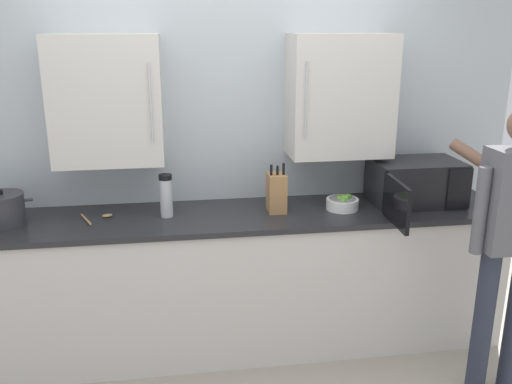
{
  "coord_description": "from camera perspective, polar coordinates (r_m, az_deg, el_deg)",
  "views": [
    {
      "loc": [
        -0.33,
        -2.33,
        2.05
      ],
      "look_at": [
        0.15,
        0.85,
        1.08
      ],
      "focal_mm": 38.4,
      "sensor_mm": 36.0,
      "label": 1
    }
  ],
  "objects": [
    {
      "name": "counter_unit",
      "position": [
        3.61,
        -2.5,
        -9.27
      ],
      "size": [
        3.55,
        0.64,
        0.93
      ],
      "color": "beige",
      "rests_on": "ground_plane"
    },
    {
      "name": "wooden_spoon",
      "position": [
        3.47,
        -16.18,
        -2.54
      ],
      "size": [
        0.2,
        0.19,
        0.02
      ],
      "color": "tan",
      "rests_on": "counter_unit"
    },
    {
      "name": "fruit_bowl",
      "position": [
        3.54,
        9.01,
        -1.1
      ],
      "size": [
        0.21,
        0.21,
        0.1
      ],
      "color": "white",
      "rests_on": "counter_unit"
    },
    {
      "name": "back_wall_tiled",
      "position": [
        3.62,
        -3.21,
        5.64
      ],
      "size": [
        3.96,
        0.44,
        2.52
      ],
      "color": "#B2BCC1",
      "rests_on": "ground_plane"
    },
    {
      "name": "person_figure",
      "position": [
        3.25,
        24.99,
        -3.57
      ],
      "size": [
        0.44,
        0.57,
        1.67
      ],
      "color": "#282D3D",
      "rests_on": "ground_plane"
    },
    {
      "name": "microwave_oven",
      "position": [
        3.72,
        15.93,
        0.94
      ],
      "size": [
        0.6,
        0.79,
        0.29
      ],
      "color": "black",
      "rests_on": "counter_unit"
    },
    {
      "name": "thermos_flask",
      "position": [
        3.38,
        -9.35,
        -0.36
      ],
      "size": [
        0.08,
        0.08,
        0.27
      ],
      "color": "#B7BABF",
      "rests_on": "counter_unit"
    },
    {
      "name": "stock_pot",
      "position": [
        3.54,
        -24.95,
        -1.66
      ],
      "size": [
        0.35,
        0.26,
        0.22
      ],
      "color": "#2D2D33",
      "rests_on": "counter_unit"
    },
    {
      "name": "knife_block",
      "position": [
        3.44,
        2.15,
        -0.05
      ],
      "size": [
        0.11,
        0.15,
        0.32
      ],
      "color": "#A37547",
      "rests_on": "counter_unit"
    }
  ]
}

